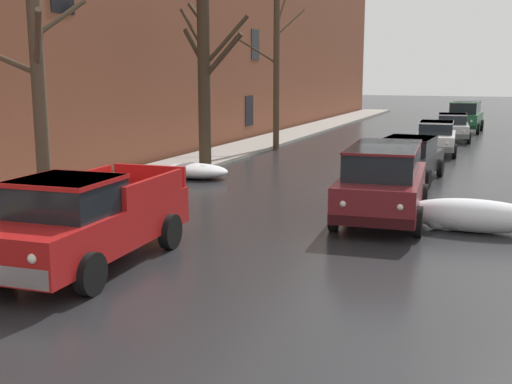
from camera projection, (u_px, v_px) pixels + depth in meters
left_sidewalk_slab at (165, 170)px, 22.94m from camera, size 2.46×80.00×0.13m
brick_townhouse_facade at (118, 12)px, 22.52m from camera, size 0.63×80.00×11.36m
snow_bank_near_corner_left at (196, 171)px, 21.63m from camera, size 2.37×1.44×0.52m
snow_bank_along_left_kerb at (469, 216)px, 14.32m from camera, size 3.12×0.94×0.75m
snow_bank_mid_block_left at (95, 206)px, 15.51m from camera, size 2.78×1.30×0.73m
bare_tree_second_along_sidewalk at (37, 90)px, 14.40m from camera, size 3.00×2.13×5.98m
bare_tree_mid_block at (205, 79)px, 22.20m from camera, size 2.96×1.93×6.13m
bare_tree_far_down_block at (276, 69)px, 29.00m from camera, size 2.67×2.29×7.42m
pickup_truck_red_approaching_near_lane at (87, 220)px, 11.65m from camera, size 2.26×5.00×1.76m
suv_maroon_parked_kerbside_close at (383, 179)px, 15.43m from camera, size 2.33×4.90×1.82m
sedan_black_parked_kerbside_mid at (408, 158)px, 21.17m from camera, size 2.16×4.33×1.42m
sedan_white_parked_far_down_block at (436, 137)px, 28.10m from camera, size 2.04×4.15×1.42m
sedan_silver_queued_behind_truck at (452, 127)px, 33.38m from camera, size 2.11×3.98×1.42m
suv_green_at_far_intersection at (465, 116)px, 38.27m from camera, size 2.12×4.46×1.82m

